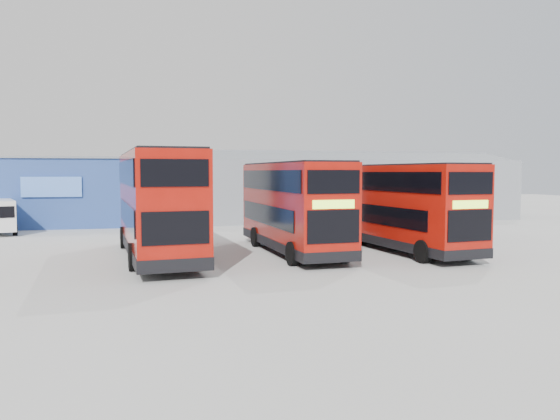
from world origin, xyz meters
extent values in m
plane|color=#AEAEA8|center=(0.00, 0.00, 0.00)|extent=(120.00, 120.00, 0.00)
cube|color=navy|center=(-14.00, 18.00, 2.50)|extent=(12.00, 8.00, 5.00)
cube|color=slate|center=(-14.00, 18.00, 5.05)|extent=(12.30, 8.30, 0.15)
cube|color=#558BF1|center=(-14.00, 13.90, 3.00)|extent=(3.96, 0.15, 1.40)
cube|color=gray|center=(8.00, 20.00, 2.50)|extent=(30.00, 12.00, 5.00)
cube|color=slate|center=(8.00, 17.20, 5.25)|extent=(30.50, 6.33, 1.29)
cube|color=slate|center=(8.00, 22.80, 5.25)|extent=(30.50, 6.33, 1.29)
cube|color=#9F1109|center=(-6.85, -0.48, 2.64)|extent=(4.04, 11.89, 4.50)
cube|color=black|center=(-6.85, -0.48, 0.61)|extent=(4.09, 11.94, 0.50)
cube|color=black|center=(-5.40, -0.77, 2.11)|extent=(1.14, 9.83, 1.05)
cube|color=black|center=(-8.20, -1.08, 2.11)|extent=(1.14, 9.83, 1.05)
cube|color=black|center=(-5.45, -0.32, 4.00)|extent=(1.27, 10.93, 1.05)
cube|color=black|center=(-8.25, -0.64, 4.00)|extent=(1.27, 10.93, 1.05)
cube|color=black|center=(-7.49, 5.33, 2.00)|extent=(2.49, 0.33, 1.50)
cube|color=black|center=(-7.49, 5.33, 4.00)|extent=(2.49, 0.33, 1.05)
cube|color=#BDFA34|center=(-7.49, 5.35, 3.00)|extent=(1.99, 0.26, 0.39)
cube|color=black|center=(-6.20, -6.29, 2.00)|extent=(2.43, 0.32, 1.22)
cube|color=black|center=(-6.20, -6.29, 4.00)|extent=(2.43, 0.32, 1.00)
cube|color=black|center=(-6.85, -0.48, 4.91)|extent=(3.86, 11.71, 0.11)
cylinder|color=black|center=(-5.97, 3.69, 0.58)|extent=(0.48, 1.19, 1.15)
cylinder|color=black|center=(-8.62, 3.40, 0.58)|extent=(0.48, 1.19, 1.15)
cylinder|color=black|center=(-5.20, -3.26, 0.58)|extent=(0.48, 1.19, 1.15)
cylinder|color=black|center=(-7.85, -3.55, 0.58)|extent=(0.48, 1.19, 1.15)
cube|color=#9F1109|center=(-0.29, -0.01, 2.39)|extent=(3.33, 10.75, 4.08)
cube|color=black|center=(-0.29, -0.01, 0.55)|extent=(3.37, 10.79, 0.45)
cube|color=black|center=(-1.60, 0.30, 1.92)|extent=(0.74, 8.95, 0.96)
cube|color=black|center=(0.95, 0.49, 1.92)|extent=(0.74, 8.95, 0.96)
cube|color=black|center=(-1.57, -0.11, 3.63)|extent=(0.82, 9.96, 0.96)
cube|color=black|center=(0.98, 0.09, 3.63)|extent=(0.82, 9.96, 0.96)
cube|color=black|center=(0.12, -5.31, 1.81)|extent=(2.27, 0.23, 1.36)
cube|color=black|center=(0.12, -5.31, 3.63)|extent=(2.27, 0.23, 0.96)
cube|color=#BDFA34|center=(0.12, -5.32, 2.72)|extent=(1.81, 0.18, 0.35)
cube|color=black|center=(-0.70, 5.29, 1.81)|extent=(2.22, 0.22, 1.11)
cube|color=black|center=(-0.70, 5.29, 3.63)|extent=(2.22, 0.22, 0.91)
cube|color=black|center=(-0.29, -0.01, 4.46)|extent=(3.17, 10.59, 0.10)
cylinder|color=black|center=(-1.22, -3.77, 0.52)|extent=(0.40, 1.07, 1.05)
cylinder|color=black|center=(1.20, -3.58, 0.52)|extent=(0.40, 1.07, 1.05)
cylinder|color=black|center=(-1.71, 2.56, 0.52)|extent=(0.40, 1.07, 1.05)
cylinder|color=black|center=(0.71, 2.75, 0.52)|extent=(0.40, 1.07, 1.05)
cube|color=#9F1109|center=(5.28, -0.66, 2.35)|extent=(3.80, 10.62, 4.01)
cube|color=black|center=(5.28, -0.66, 0.54)|extent=(3.85, 10.66, 0.45)
cube|color=black|center=(3.98, -0.43, 1.88)|extent=(1.19, 8.73, 0.94)
cube|color=black|center=(6.47, -0.10, 1.88)|extent=(1.19, 8.73, 0.94)
cube|color=black|center=(4.03, -0.82, 3.56)|extent=(1.32, 9.71, 0.94)
cube|color=black|center=(6.52, -0.49, 3.56)|extent=(1.32, 9.71, 0.94)
cube|color=black|center=(5.95, -5.82, 1.78)|extent=(2.21, 0.34, 1.34)
cube|color=black|center=(5.95, -5.82, 3.56)|extent=(2.21, 0.34, 0.94)
cube|color=#BDFA34|center=(5.96, -5.83, 2.67)|extent=(1.77, 0.27, 0.35)
cube|color=black|center=(4.60, 4.51, 1.78)|extent=(2.16, 0.33, 1.09)
cube|color=black|center=(4.60, 4.51, 3.56)|extent=(2.16, 0.33, 0.89)
cube|color=black|center=(5.28, -0.66, 4.37)|extent=(3.64, 10.45, 0.10)
cylinder|color=black|center=(4.57, -4.39, 0.51)|extent=(0.45, 1.06, 1.03)
cylinder|color=black|center=(6.92, -4.08, 0.51)|extent=(0.45, 1.06, 1.03)
cylinder|color=black|center=(3.76, 1.79, 0.51)|extent=(0.45, 1.06, 1.03)
cylinder|color=black|center=(6.11, 2.10, 0.51)|extent=(0.45, 1.06, 1.03)
cube|color=#0F0D3B|center=(9.28, 6.67, 1.50)|extent=(2.84, 9.96, 2.37)
cube|color=black|center=(9.28, 6.67, 0.47)|extent=(2.87, 10.00, 0.36)
cube|color=#A90D1C|center=(9.28, 6.67, 1.07)|extent=(2.86, 9.99, 0.22)
cube|color=black|center=(10.43, 6.47, 1.88)|extent=(0.55, 8.22, 0.85)
cube|color=black|center=(8.16, 6.33, 1.88)|extent=(0.55, 8.22, 0.85)
cube|color=black|center=(8.97, 11.60, 1.66)|extent=(2.01, 0.17, 1.16)
cube|color=black|center=(9.58, 1.74, 1.66)|extent=(1.97, 0.17, 0.98)
cylinder|color=black|center=(10.13, 10.22, 0.47)|extent=(0.34, 0.95, 0.93)
cylinder|color=black|center=(7.99, 10.09, 0.47)|extent=(0.34, 0.95, 0.93)
cylinder|color=black|center=(10.52, 3.97, 0.47)|extent=(0.34, 0.95, 0.93)
cylinder|color=black|center=(8.37, 3.84, 0.47)|extent=(0.34, 0.95, 0.93)
cube|color=black|center=(-15.67, 10.93, 1.57)|extent=(0.33, 0.88, 0.61)
cylinder|color=black|center=(-15.69, 10.81, 0.36)|extent=(0.46, 0.77, 0.73)
cylinder|color=black|center=(-16.75, 14.10, 0.36)|extent=(0.46, 0.77, 0.73)
camera|label=1|loc=(-6.79, -26.31, 4.03)|focal=35.00mm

